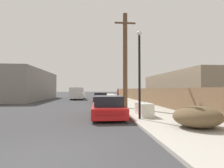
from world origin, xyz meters
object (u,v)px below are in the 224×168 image
at_px(pickup_truck, 77,94).
at_px(utility_pole, 125,60).
at_px(pedestrian, 118,93).
at_px(street_lamp, 139,67).
at_px(parked_sports_car_red, 108,107).
at_px(car_parked_mid, 101,98).
at_px(brush_pile, 197,117).
at_px(discarded_fridge, 144,109).

relative_size(pickup_truck, utility_pole, 0.72).
relative_size(pickup_truck, pedestrian, 3.38).
relative_size(pickup_truck, street_lamp, 1.24).
bearing_deg(street_lamp, pickup_truck, 104.41).
distance_m(parked_sports_car_red, car_parked_mid, 11.55).
height_order(pickup_truck, street_lamp, street_lamp).
xyz_separation_m(car_parked_mid, pedestrian, (3.07, 6.13, 0.41)).
bearing_deg(pedestrian, street_lamp, -94.41).
bearing_deg(car_parked_mid, utility_pole, -74.31).
bearing_deg(brush_pile, car_parked_mid, 102.50).
distance_m(utility_pole, brush_pile, 8.74).
xyz_separation_m(street_lamp, pedestrian, (1.48, 19.24, -1.84)).
height_order(discarded_fridge, pickup_truck, pickup_truck).
bearing_deg(parked_sports_car_red, pedestrian, 81.23).
bearing_deg(discarded_fridge, pedestrian, 87.85).
bearing_deg(pedestrian, discarded_fridge, -92.97).
relative_size(discarded_fridge, street_lamp, 0.38).
bearing_deg(discarded_fridge, parked_sports_car_red, 167.46).
xyz_separation_m(brush_pile, pedestrian, (-0.33, 21.51, 0.45)).
height_order(car_parked_mid, street_lamp, street_lamp).
xyz_separation_m(utility_pole, brush_pile, (1.60, -7.78, -3.65)).
xyz_separation_m(pickup_truck, pedestrian, (6.65, -0.89, 0.04)).
height_order(pickup_truck, pedestrian, pickup_truck).
xyz_separation_m(pickup_truck, utility_pole, (5.39, -14.63, 3.24)).
relative_size(utility_pole, pedestrian, 4.66).
relative_size(car_parked_mid, brush_pile, 2.27).
distance_m(discarded_fridge, pickup_truck, 19.92).
xyz_separation_m(utility_pole, street_lamp, (-0.22, -5.51, -1.36)).
xyz_separation_m(utility_pole, pedestrian, (1.26, 13.73, -3.20)).
relative_size(discarded_fridge, utility_pole, 0.22).
relative_size(car_parked_mid, pedestrian, 2.58).
height_order(car_parked_mid, brush_pile, car_parked_mid).
distance_m(pickup_truck, pedestrian, 6.71).
distance_m(discarded_fridge, car_parked_mid, 12.24).
bearing_deg(brush_pile, discarded_fridge, 111.02).
relative_size(parked_sports_car_red, car_parked_mid, 1.06).
bearing_deg(street_lamp, car_parked_mid, 96.92).
bearing_deg(pedestrian, car_parked_mid, -116.61).
distance_m(car_parked_mid, pickup_truck, 7.90).
height_order(utility_pole, pedestrian, utility_pole).
bearing_deg(street_lamp, brush_pile, -51.31).
height_order(utility_pole, street_lamp, utility_pole).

